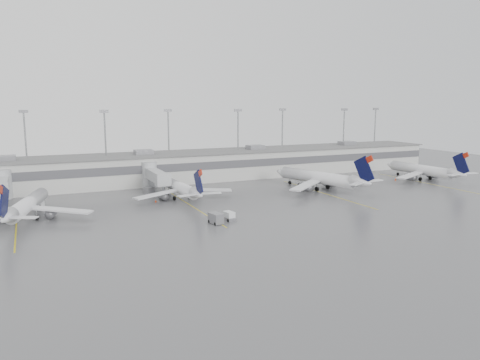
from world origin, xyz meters
name	(u,v)px	position (x,y,z in m)	size (l,w,h in m)	color
ground	(320,223)	(0.00, 0.00, 0.00)	(260.00, 260.00, 0.00)	#535355
terminal	(210,165)	(-0.01, 57.98, 4.17)	(152.00, 17.00, 9.45)	#B5B5B0
light_masts	(203,137)	(0.00, 63.75, 12.03)	(142.40, 8.00, 20.60)	gray
jet_bridge_left	(2,186)	(-55.50, 45.72, 3.87)	(4.00, 17.20, 7.00)	#9A9C9F
jet_bridge_right	(153,176)	(-20.50, 45.72, 3.87)	(4.00, 17.20, 7.00)	#9A9C9F
stand_markings	(262,199)	(0.00, 24.00, 0.01)	(105.25, 40.00, 0.01)	gold
jet_far_left	(26,205)	(-50.68, 25.25, 2.92)	(24.96, 28.36, 9.39)	silver
jet_mid_left	(181,188)	(-17.34, 32.01, 2.72)	(24.08, 27.02, 8.74)	silver
jet_mid_right	(321,178)	(19.46, 28.34, 3.23)	(27.51, 31.28, 10.39)	silver
jet_far_right	(424,170)	(56.01, 28.83, 2.99)	(26.52, 29.75, 9.62)	silver
baggage_tug	(229,217)	(-15.01, 8.77, 0.68)	(2.15, 2.95, 1.75)	silver
baggage_cart	(216,218)	(-18.21, 7.57, 1.05)	(2.29, 3.40, 2.02)	slate
gse_uld_a	(39,203)	(-48.23, 36.83, 0.82)	(2.31, 1.54, 1.64)	silver
gse_uld_b	(171,187)	(-16.45, 43.92, 0.75)	(2.13, 1.42, 1.51)	silver
gse_uld_c	(307,179)	(22.71, 39.99, 0.94)	(2.65, 1.77, 1.88)	silver
gse_loader	(149,190)	(-22.72, 41.27, 0.91)	(1.82, 2.91, 1.82)	slate
cone_a	(29,207)	(-50.17, 35.51, 0.39)	(0.49, 0.49, 0.79)	#E73704
cone_b	(156,201)	(-23.69, 31.22, 0.30)	(0.38, 0.38, 0.61)	#E73704
cone_c	(309,182)	(22.05, 38.01, 0.31)	(0.39, 0.39, 0.62)	#E73704
cone_d	(396,179)	(47.94, 31.76, 0.39)	(0.49, 0.49, 0.78)	#E73704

